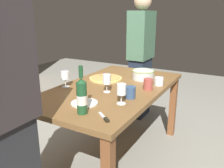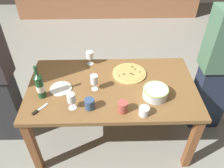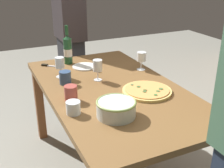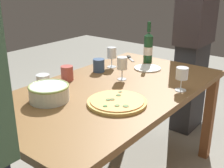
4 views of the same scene
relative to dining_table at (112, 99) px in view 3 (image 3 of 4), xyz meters
The scene contains 13 objects.
dining_table is the anchor object (origin of this frame).
pizza 0.27m from the dining_table, 44.75° to the left, with size 0.34×0.34×0.03m.
serving_bowl 0.44m from the dining_table, 21.63° to the right, with size 0.23×0.23×0.09m.
wine_bottle 0.68m from the dining_table, 168.76° to the right, with size 0.07×0.07×0.33m.
wine_glass_near_pizza 0.26m from the dining_table, 165.82° to the right, with size 0.07×0.07×0.16m.
wine_glass_by_bottle 0.48m from the dining_table, 121.43° to the left, with size 0.08×0.08×0.15m.
wine_glass_far_left 0.49m from the dining_table, 141.33° to the right, with size 0.07×0.07×0.16m.
cup_amber 0.36m from the dining_table, 76.02° to the right, with size 0.08×0.08×0.10m, color #A94940.
cup_ceramic 0.47m from the dining_table, 55.17° to the right, with size 0.09×0.09×0.08m, color white.
cup_spare 0.37m from the dining_table, 125.02° to the right, with size 0.09×0.09×0.10m, color #314C72.
side_plate 0.49m from the dining_table, behind, with size 0.20×0.20×0.01m, color white.
pizza_knife 0.71m from the dining_table, 154.24° to the right, with size 0.12×0.14×0.02m.
person_guest_left 1.16m from the dining_table, behind, with size 0.40×0.24×1.71m.
Camera 3 is at (1.68, -0.78, 1.56)m, focal length 45.79 mm.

